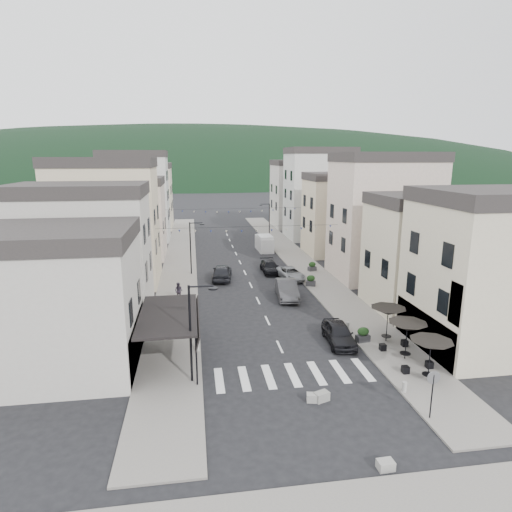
{
  "coord_description": "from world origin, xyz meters",
  "views": [
    {
      "loc": [
        -5.75,
        -21.23,
        13.0
      ],
      "look_at": [
        0.3,
        19.27,
        3.5
      ],
      "focal_mm": 30.0,
      "sensor_mm": 36.0,
      "label": 1
    }
  ],
  "objects": [
    {
      "name": "ground",
      "position": [
        0.0,
        0.0,
        0.0
      ],
      "size": [
        700.0,
        700.0,
        0.0
      ],
      "primitive_type": "plane",
      "color": "black",
      "rests_on": "ground"
    },
    {
      "name": "sidewalk_left",
      "position": [
        -7.5,
        32.0,
        0.06
      ],
      "size": [
        4.0,
        76.0,
        0.12
      ],
      "primitive_type": "cube",
      "color": "slate",
      "rests_on": "ground"
    },
    {
      "name": "sidewalk_right",
      "position": [
        7.5,
        32.0,
        0.06
      ],
      "size": [
        4.0,
        76.0,
        0.12
      ],
      "primitive_type": "cube",
      "color": "slate",
      "rests_on": "ground"
    },
    {
      "name": "hill_backdrop",
      "position": [
        0.0,
        300.0,
        0.0
      ],
      "size": [
        640.0,
        360.0,
        70.0
      ],
      "primitive_type": "ellipsoid",
      "color": "black",
      "rests_on": "ground"
    },
    {
      "name": "boutique_building",
      "position": [
        -15.5,
        5.0,
        4.0
      ],
      "size": [
        12.0,
        8.0,
        8.0
      ],
      "primitive_type": "cube",
      "color": "#AEA79F",
      "rests_on": "ground"
    },
    {
      "name": "bistro_building",
      "position": [
        14.5,
        4.0,
        5.0
      ],
      "size": [
        10.0,
        8.0,
        10.0
      ],
      "primitive_type": "cube",
      "color": "beige",
      "rests_on": "ground"
    },
    {
      "name": "boutique_awning",
      "position": [
        -7.25,
        5.0,
        3.11
      ],
      "size": [
        3.77,
        7.5,
        3.28
      ],
      "color": "black",
      "rests_on": "ground"
    },
    {
      "name": "buildings_row_left",
      "position": [
        -14.5,
        37.75,
        6.12
      ],
      "size": [
        10.2,
        54.16,
        14.0
      ],
      "color": "#AEA79F",
      "rests_on": "ground"
    },
    {
      "name": "buildings_row_right",
      "position": [
        14.5,
        36.59,
        6.32
      ],
      "size": [
        10.2,
        54.16,
        14.5
      ],
      "color": "beige",
      "rests_on": "ground"
    },
    {
      "name": "cafe_terrace",
      "position": [
        7.7,
        2.8,
        2.36
      ],
      "size": [
        2.5,
        8.1,
        2.53
      ],
      "color": "black",
      "rests_on": "ground"
    },
    {
      "name": "streetlamp_left_near",
      "position": [
        -5.82,
        2.0,
        3.7
      ],
      "size": [
        1.7,
        0.56,
        6.0
      ],
      "color": "black",
      "rests_on": "ground"
    },
    {
      "name": "streetlamp_left_far",
      "position": [
        -5.82,
        26.0,
        3.7
      ],
      "size": [
        1.7,
        0.56,
        6.0
      ],
      "color": "black",
      "rests_on": "ground"
    },
    {
      "name": "streetlamp_right_far",
      "position": [
        5.82,
        44.0,
        3.7
      ],
      "size": [
        1.7,
        0.56,
        6.0
      ],
      "color": "black",
      "rests_on": "ground"
    },
    {
      "name": "traffic_sign",
      "position": [
        5.8,
        -3.5,
        1.93
      ],
      "size": [
        0.7,
        0.07,
        2.7
      ],
      "color": "black",
      "rests_on": "ground"
    },
    {
      "name": "bollards",
      "position": [
        0.0,
        5.5,
        0.42
      ],
      "size": [
        11.66,
        10.26,
        0.6
      ],
      "color": "gray",
      "rests_on": "ground"
    },
    {
      "name": "bunting_near",
      "position": [
        0.0,
        22.0,
        5.65
      ],
      "size": [
        19.0,
        0.28,
        0.62
      ],
      "color": "black",
      "rests_on": "ground"
    },
    {
      "name": "bunting_far",
      "position": [
        0.0,
        38.0,
        5.65
      ],
      "size": [
        19.0,
        0.28,
        0.62
      ],
      "color": "black",
      "rests_on": "ground"
    },
    {
      "name": "parked_car_a",
      "position": [
        4.28,
        6.0,
        0.75
      ],
      "size": [
        2.06,
        4.52,
        1.51
      ],
      "primitive_type": "imported",
      "rotation": [
        0.0,
        0.0,
        -0.06
      ],
      "color": "black",
      "rests_on": "ground"
    },
    {
      "name": "parked_car_b",
      "position": [
        2.8,
        16.4,
        0.85
      ],
      "size": [
        2.26,
        5.32,
        1.71
      ],
      "primitive_type": "imported",
      "rotation": [
        0.0,
        0.0,
        -0.09
      ],
      "color": "#38383A",
      "rests_on": "ground"
    },
    {
      "name": "parked_car_c",
      "position": [
        4.6,
        22.56,
        0.64
      ],
      "size": [
        2.74,
        4.88,
        1.29
      ],
      "primitive_type": "imported",
      "rotation": [
        0.0,
        0.0,
        0.13
      ],
      "color": "gray",
      "rests_on": "ground"
    },
    {
      "name": "parked_car_d",
      "position": [
        2.86,
        25.58,
        0.66
      ],
      "size": [
        1.92,
        4.59,
        1.32
      ],
      "primitive_type": "imported",
      "rotation": [
        0.0,
        0.0,
        0.01
      ],
      "color": "black",
      "rests_on": "ground"
    },
    {
      "name": "parked_car_e",
      "position": [
        -2.8,
        23.51,
        0.85
      ],
      "size": [
        2.59,
        5.18,
        1.7
      ],
      "primitive_type": "imported",
      "rotation": [
        0.0,
        0.0,
        3.02
      ],
      "color": "black",
      "rests_on": "ground"
    },
    {
      "name": "delivery_van",
      "position": [
        4.2,
        37.38,
        1.12
      ],
      "size": [
        2.01,
        4.81,
        2.28
      ],
      "rotation": [
        0.0,
        0.0,
        0.03
      ],
      "color": "silver",
      "rests_on": "ground"
    },
    {
      "name": "pedestrian_a",
      "position": [
        -7.34,
        12.85,
        0.93
      ],
      "size": [
        0.69,
        0.56,
        1.63
      ],
      "primitive_type": "imported",
      "rotation": [
        0.0,
        0.0,
        0.33
      ],
      "color": "black",
      "rests_on": "sidewalk_left"
    },
    {
      "name": "pedestrian_b",
      "position": [
        -7.25,
        17.13,
        0.92
      ],
      "size": [
        0.95,
        0.86,
        1.6
      ],
      "primitive_type": "imported",
      "rotation": [
        0.0,
        0.0,
        -0.41
      ],
      "color": "#251F2A",
      "rests_on": "sidewalk_left"
    },
    {
      "name": "concrete_block_a",
      "position": [
        0.89,
        -1.0,
        0.25
      ],
      "size": [
        0.92,
        0.75,
        0.5
      ],
      "primitive_type": "cube",
      "rotation": [
        0.0,
        0.0,
        0.36
      ],
      "color": "gray",
      "rests_on": "ground"
    },
    {
      "name": "concrete_block_b",
      "position": [
        0.37,
        -1.0,
        0.23
      ],
      "size": [
        0.68,
        0.57,
        0.45
      ],
      "primitive_type": "cube",
      "rotation": [
        0.0,
        0.0,
        -0.21
      ],
      "color": "gray",
      "rests_on": "ground"
    },
    {
      "name": "concrete_block_c",
      "position": [
        2.04,
        -6.5,
        0.2
      ],
      "size": [
        0.72,
        0.53,
        0.4
      ],
      "primitive_type": "cube",
      "rotation": [
        0.0,
        0.0,
        0.04
      ],
      "color": "gray",
      "rests_on": "ground"
    },
    {
      "name": "planter_la",
      "position": [
        -6.37,
        11.71,
        0.7
      ],
      "size": [
        1.19,
        0.86,
        1.19
      ],
      "rotation": [
        0.0,
        0.0,
        -0.28
      ],
      "color": "#28282B",
      "rests_on": "sidewalk_left"
    },
    {
      "name": "planter_lb",
      "position": [
        -6.0,
        12.05,
        0.63
      ],
      "size": [
        1.06,
        0.79,
        1.05
      ],
      "rotation": [
        0.0,
        0.0,
        -0.32
      ],
      "color": "#2F2F31",
      "rests_on": "sidewalk_left"
    },
    {
      "name": "planter_ra",
      "position": [
        6.0,
        5.74,
        0.64
      ],
      "size": [
        1.04,
        0.68,
        1.08
      ],
      "rotation": [
        0.0,
        0.0,
        0.17
      ],
      "color": "#2C2C2E",
      "rests_on": "sidewalk_right"
    },
    {
      "name": "planter_rb",
      "position": [
        6.0,
        19.51,
        0.66
      ],
      "size": [
        1.13,
        0.87,
        1.12
      ],
      "rotation": [
        0.0,
        0.0,
        -0.37
      ],
      "color": "#2F2F32",
      "rests_on": "sidewalk_right"
    },
    {
      "name": "planter_rc",
      "position": [
        7.78,
        25.24,
        0.63
      ],
      "size": [
        1.05,
        0.75,
        1.06
      ],
      "rotation": [
        0.0,
        0.0,
        0.27
      ],
      "color": "#323234",
      "rests_on": "sidewalk_right"
    }
  ]
}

